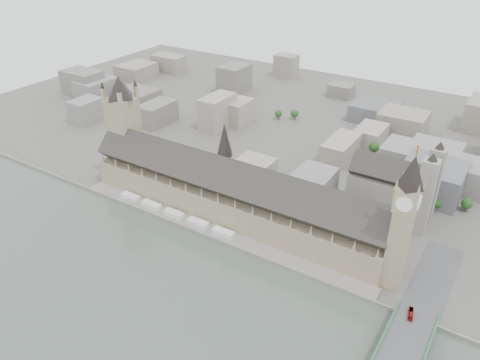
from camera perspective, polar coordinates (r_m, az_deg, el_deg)
The scene contains 12 objects.
ground at distance 382.40m, azimuth -2.69°, elevation -5.92°, with size 900.00×900.00×0.00m, color #595651.
embankment_wall at distance 371.77m, azimuth -4.03°, elevation -6.85°, with size 600.00×1.50×3.00m, color gray.
river_terrace at distance 376.90m, azimuth -3.35°, elevation -6.35°, with size 270.00×15.00×2.00m, color gray.
terrace_tents at distance 396.45m, azimuth -8.05°, elevation -4.08°, with size 118.00×7.00×4.00m.
palace_of_westminster at distance 383.44m, azimuth -1.09°, elevation -1.71°, with size 265.00×40.73×55.44m.
elizabeth_tower at distance 310.93m, azimuth 19.36°, elevation -4.09°, with size 17.00×17.00×107.50m.
victoria_tower at distance 444.96m, azimuth -13.98°, elevation 6.68°, with size 30.00×30.00×100.00m.
central_tower at distance 376.12m, azimuth -1.88°, elevation 3.73°, with size 13.00×13.00×48.00m.
westminster_abbey at distance 405.74m, azimuth 18.21°, elevation -1.06°, with size 68.00×36.00×64.00m.
city_skyline_inland at distance 567.45m, azimuth 11.69°, elevation 8.00°, with size 720.00×360.00×38.00m, color gray, non-canonical shape.
park_trees at distance 425.00m, azimuth 0.80°, elevation -0.71°, with size 110.00×30.00×15.00m, color #1B4016, non-canonical shape.
red_bus_north at distance 311.80m, azimuth 20.09°, elevation -15.06°, with size 2.54×10.84×3.02m, color maroon.
Camera 1 is at (182.32, -252.66, 221.70)m, focal length 35.00 mm.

